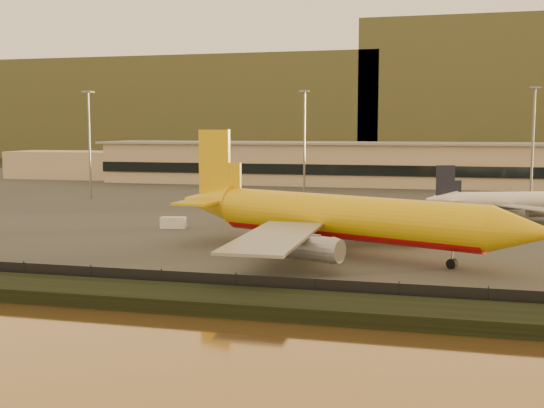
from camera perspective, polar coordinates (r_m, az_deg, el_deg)
The scene contains 11 objects.
ground at distance 81.43m, azimuth -1.64°, elevation -5.61°, with size 900.00×900.00×0.00m, color black.
embankment at distance 65.51m, azimuth -5.74°, elevation -7.97°, with size 320.00×7.00×1.40m, color black.
tarmac at distance 173.82m, azimuth 6.92°, elevation 0.77°, with size 320.00×220.00×0.20m, color #2D2D2D.
perimeter_fence at distance 69.03m, azimuth -4.61°, elevation -6.71°, with size 300.00×0.05×2.20m, color black.
terminal_building at distance 205.69m, azimuth 4.01°, elevation 3.38°, with size 202.00×25.00×12.60m.
apron_light_masts at distance 151.79m, azimuth 11.69°, elevation 5.78°, with size 152.20×12.20×25.40m.
distant_hills at distance 419.05m, azimuth 8.44°, elevation 8.27°, with size 470.00×160.00×70.00m.
dhl_cargo_jet at distance 90.33m, azimuth 5.68°, elevation -1.16°, with size 53.04×50.21×16.47m.
white_narrowbody_jet at distance 137.35m, azimuth 19.56°, elevation 0.24°, with size 33.16×31.49×9.78m.
gse_vehicle_yellow at distance 105.21m, azimuth 10.15°, elevation -2.36°, with size 4.09×1.84×1.84m, color #DFAE0B.
gse_vehicle_white at distance 115.41m, azimuth -8.26°, elevation -1.55°, with size 4.16×1.87×1.87m, color white.
Camera 1 is at (21.76, -76.63, 16.87)m, focal length 45.00 mm.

